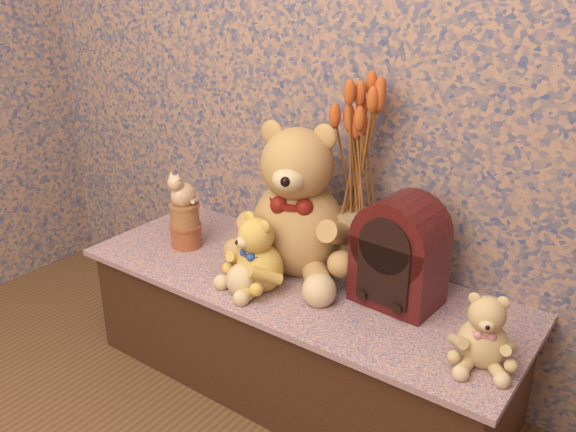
# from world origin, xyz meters

# --- Properties ---
(display_shelf) EXTENTS (1.49, 0.56, 0.41)m
(display_shelf) POSITION_xyz_m (0.00, 1.23, 0.21)
(display_shelf) COLOR navy
(display_shelf) RESTS_ON ground
(teddy_large) EXTENTS (0.58, 0.63, 0.54)m
(teddy_large) POSITION_xyz_m (-0.05, 1.31, 0.68)
(teddy_large) COLOR #AA7542
(teddy_large) RESTS_ON display_shelf
(teddy_medium) EXTENTS (0.28, 0.30, 0.26)m
(teddy_medium) POSITION_xyz_m (-0.07, 1.12, 0.54)
(teddy_medium) COLOR #B07531
(teddy_medium) RESTS_ON display_shelf
(teddy_small) EXTENTS (0.23, 0.25, 0.22)m
(teddy_small) POSITION_xyz_m (0.64, 1.15, 0.52)
(teddy_small) COLOR tan
(teddy_small) RESTS_ON display_shelf
(cathedral_radio) EXTENTS (0.26, 0.19, 0.34)m
(cathedral_radio) POSITION_xyz_m (0.33, 1.30, 0.58)
(cathedral_radio) COLOR #3E0B0D
(cathedral_radio) RESTS_ON display_shelf
(ceramic_vase) EXTENTS (0.17, 0.17, 0.22)m
(ceramic_vase) POSITION_xyz_m (0.12, 1.38, 0.52)
(ceramic_vase) COLOR tan
(ceramic_vase) RESTS_ON display_shelf
(dried_stalks) EXTENTS (0.21, 0.21, 0.38)m
(dried_stalks) POSITION_xyz_m (0.12, 1.38, 0.82)
(dried_stalks) COLOR #C04F1E
(dried_stalks) RESTS_ON ceramic_vase
(biscuit_tin_lower) EXTENTS (0.12, 0.12, 0.08)m
(biscuit_tin_lower) POSITION_xyz_m (-0.47, 1.20, 0.45)
(biscuit_tin_lower) COLOR #AC7032
(biscuit_tin_lower) RESTS_ON display_shelf
(biscuit_tin_upper) EXTENTS (0.13, 0.13, 0.08)m
(biscuit_tin_upper) POSITION_xyz_m (-0.47, 1.20, 0.53)
(biscuit_tin_upper) COLOR tan
(biscuit_tin_upper) RESTS_ON biscuit_tin_lower
(cat_figurine) EXTENTS (0.10, 0.11, 0.13)m
(cat_figurine) POSITION_xyz_m (-0.47, 1.20, 0.64)
(cat_figurine) COLOR silver
(cat_figurine) RESTS_ON biscuit_tin_upper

